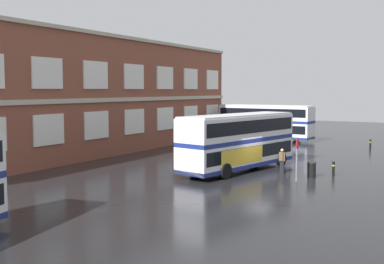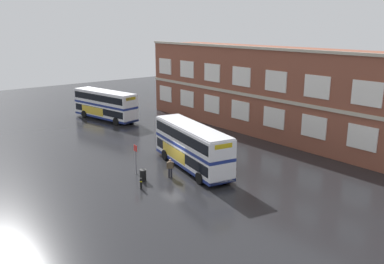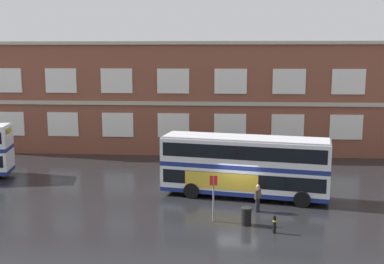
{
  "view_description": "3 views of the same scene",
  "coord_description": "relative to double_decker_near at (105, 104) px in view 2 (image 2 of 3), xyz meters",
  "views": [
    {
      "loc": [
        -30.97,
        -12.47,
        5.8
      ],
      "look_at": [
        -1.59,
        4.14,
        2.84
      ],
      "focal_mm": 44.81,
      "sensor_mm": 36.0,
      "label": 1
    },
    {
      "loc": [
        28.58,
        -21.15,
        13.07
      ],
      "look_at": [
        -0.91,
        2.55,
        3.03
      ],
      "focal_mm": 38.02,
      "sensor_mm": 36.0,
      "label": 2
    },
    {
      "loc": [
        -0.92,
        -29.15,
        9.46
      ],
      "look_at": [
        -3.12,
        2.54,
        4.18
      ],
      "focal_mm": 43.93,
      "sensor_mm": 36.0,
      "label": 3
    }
  ],
  "objects": [
    {
      "name": "double_decker_middle",
      "position": [
        23.41,
        -3.12,
        0.0
      ],
      "size": [
        11.29,
        4.65,
        4.07
      ],
      "color": "silver",
      "rests_on": "ground"
    },
    {
      "name": "waiting_passenger",
      "position": [
        24.12,
        -6.13,
        -1.22
      ],
      "size": [
        0.42,
        0.59,
        1.7
      ],
      "color": "black",
      "rests_on": "ground"
    },
    {
      "name": "bus_stand_flag",
      "position": [
        21.47,
        -8.0,
        -0.51
      ],
      "size": [
        0.44,
        0.1,
        2.7
      ],
      "color": "slate",
      "rests_on": "ground"
    },
    {
      "name": "brick_terminal_building",
      "position": [
        22.58,
        13.43,
        3.02
      ],
      "size": [
        47.47,
        8.19,
        10.63
      ],
      "color": "brown",
      "rests_on": "ground"
    },
    {
      "name": "double_decker_near",
      "position": [
        0.0,
        0.0,
        0.0
      ],
      "size": [
        11.29,
        4.59,
        4.07
      ],
      "color": "silver",
      "rests_on": "ground"
    },
    {
      "name": "station_litter_bin",
      "position": [
        23.33,
        -8.45,
        -1.63
      ],
      "size": [
        0.6,
        0.6,
        1.03
      ],
      "color": "black",
      "rests_on": "ground"
    },
    {
      "name": "safety_bollard_east",
      "position": [
        24.78,
        -9.55,
        -1.66
      ],
      "size": [
        0.19,
        0.19,
        0.95
      ],
      "color": "black",
      "rests_on": "ground"
    },
    {
      "name": "ground_plane",
      "position": [
        22.95,
        -2.55,
        -2.15
      ],
      "size": [
        120.0,
        120.0,
        0.0
      ],
      "primitive_type": "plane",
      "color": "black"
    }
  ]
}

